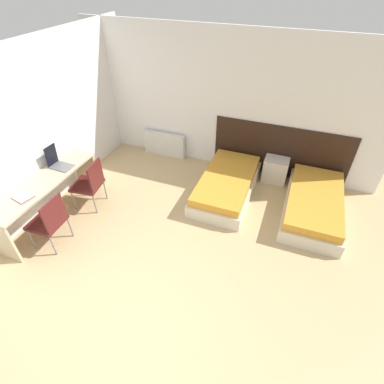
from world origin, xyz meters
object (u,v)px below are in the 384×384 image
chair_near_laptop (90,182)px  laptop (58,163)px  bed_near_window (227,185)px  bed_near_door (314,205)px  nightstand (275,170)px  chair_near_notebook (49,220)px

chair_near_laptop → laptop: size_ratio=2.41×
bed_near_window → laptop: (-2.66, -1.24, 0.64)m
bed_near_window → bed_near_door: (1.57, 0.00, 0.00)m
bed_near_window → chair_near_laptop: 2.46m
bed_near_door → nightstand: size_ratio=3.76×
bed_near_window → bed_near_door: 1.57m
bed_near_door → chair_near_notebook: 4.31m
chair_near_notebook → chair_near_laptop: bearing=88.4°
nightstand → chair_near_notebook: size_ratio=0.54×
nightstand → laptop: 4.02m
nightstand → chair_near_laptop: size_ratio=0.54×
bed_near_window → chair_near_notebook: size_ratio=2.05×
chair_near_laptop → laptop: (-0.51, -0.07, 0.34)m
chair_near_laptop → chair_near_notebook: size_ratio=1.00×
bed_near_window → nightstand: size_ratio=3.76×
chair_near_laptop → laptop: 0.61m
nightstand → laptop: (-3.44, -1.99, 0.59)m
laptop → chair_near_laptop: bearing=9.4°
bed_near_door → chair_near_notebook: size_ratio=2.05×
bed_near_window → chair_near_notebook: bearing=-134.7°
nightstand → chair_near_notebook: chair_near_notebook is taller
nightstand → chair_near_laptop: (-2.93, -1.92, 0.25)m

